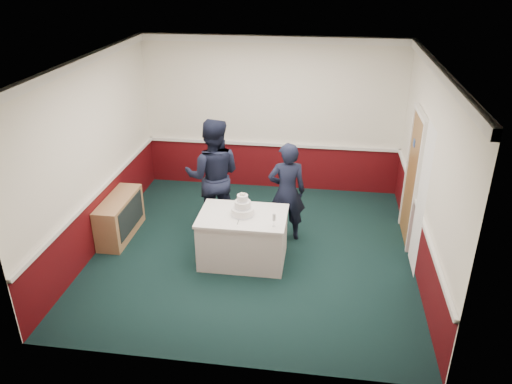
# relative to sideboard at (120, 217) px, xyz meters

# --- Properties ---
(ground) EXTENTS (5.00, 5.00, 0.00)m
(ground) POSITION_rel_sideboard_xyz_m (2.28, -0.17, -0.35)
(ground) COLOR #122C26
(ground) RESTS_ON ground
(room_shell) EXTENTS (5.00, 5.00, 3.00)m
(room_shell) POSITION_rel_sideboard_xyz_m (2.36, 0.44, 1.62)
(room_shell) COLOR white
(room_shell) RESTS_ON ground
(sideboard) EXTENTS (0.41, 1.20, 0.70)m
(sideboard) POSITION_rel_sideboard_xyz_m (0.00, 0.00, 0.00)
(sideboard) COLOR #A1744E
(sideboard) RESTS_ON ground
(cake_table) EXTENTS (1.32, 0.92, 0.79)m
(cake_table) POSITION_rel_sideboard_xyz_m (2.16, -0.44, 0.05)
(cake_table) COLOR white
(cake_table) RESTS_ON ground
(wedding_cake) EXTENTS (0.35, 0.35, 0.36)m
(wedding_cake) POSITION_rel_sideboard_xyz_m (2.16, -0.44, 0.55)
(wedding_cake) COLOR white
(wedding_cake) RESTS_ON cake_table
(cake_knife) EXTENTS (0.02, 0.22, 0.00)m
(cake_knife) POSITION_rel_sideboard_xyz_m (2.13, -0.64, 0.44)
(cake_knife) COLOR silver
(cake_knife) RESTS_ON cake_table
(champagne_flute) EXTENTS (0.05, 0.05, 0.21)m
(champagne_flute) POSITION_rel_sideboard_xyz_m (2.66, -0.72, 0.58)
(champagne_flute) COLOR silver
(champagne_flute) RESTS_ON cake_table
(person_man) EXTENTS (1.03, 0.84, 1.97)m
(person_man) POSITION_rel_sideboard_xyz_m (1.51, 0.47, 0.64)
(person_man) COLOR black
(person_man) RESTS_ON ground
(person_woman) EXTENTS (0.68, 0.52, 1.69)m
(person_woman) POSITION_rel_sideboard_xyz_m (2.75, 0.33, 0.49)
(person_woman) COLOR black
(person_woman) RESTS_ON ground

